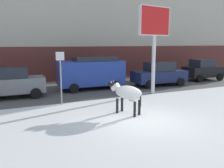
{
  "coord_description": "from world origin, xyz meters",
  "views": [
    {
      "loc": [
        -5.3,
        -8.28,
        3.27
      ],
      "look_at": [
        -0.09,
        3.15,
        1.1
      ],
      "focal_mm": 38.02,
      "sensor_mm": 36.0,
      "label": 1
    }
  ],
  "objects_px": {
    "car_grey_hatchback": "(14,82)",
    "car_black_hatchback": "(203,70)",
    "cow_holstein": "(127,93)",
    "billboard": "(155,26)",
    "car_navy_sedan": "(159,74)",
    "pedestrian_near_billboard": "(117,71)",
    "car_blue_van": "(91,72)",
    "street_sign": "(61,74)"
  },
  "relations": [
    {
      "from": "car_blue_van",
      "to": "car_black_hatchback",
      "type": "distance_m",
      "value": 10.48
    },
    {
      "from": "car_grey_hatchback",
      "to": "street_sign",
      "type": "height_order",
      "value": "street_sign"
    },
    {
      "from": "car_black_hatchback",
      "to": "pedestrian_near_billboard",
      "type": "relative_size",
      "value": 2.05
    },
    {
      "from": "street_sign",
      "to": "cow_holstein",
      "type": "bearing_deg",
      "value": -50.71
    },
    {
      "from": "car_grey_hatchback",
      "to": "car_black_hatchback",
      "type": "xyz_separation_m",
      "value": [
        15.68,
        0.45,
        0.0
      ]
    },
    {
      "from": "car_blue_van",
      "to": "street_sign",
      "type": "height_order",
      "value": "street_sign"
    },
    {
      "from": "pedestrian_near_billboard",
      "to": "car_blue_van",
      "type": "bearing_deg",
      "value": -142.73
    },
    {
      "from": "billboard",
      "to": "car_grey_hatchback",
      "type": "relative_size",
      "value": 1.57
    },
    {
      "from": "car_black_hatchback",
      "to": "street_sign",
      "type": "bearing_deg",
      "value": -166.16
    },
    {
      "from": "car_grey_hatchback",
      "to": "cow_holstein",
      "type": "bearing_deg",
      "value": -51.33
    },
    {
      "from": "billboard",
      "to": "car_navy_sedan",
      "type": "relative_size",
      "value": 1.31
    },
    {
      "from": "car_black_hatchback",
      "to": "car_navy_sedan",
      "type": "bearing_deg",
      "value": -172.56
    },
    {
      "from": "car_blue_van",
      "to": "car_navy_sedan",
      "type": "bearing_deg",
      "value": -9.43
    },
    {
      "from": "car_black_hatchback",
      "to": "street_sign",
      "type": "xyz_separation_m",
      "value": [
        -13.44,
        -3.31,
        0.74
      ]
    },
    {
      "from": "cow_holstein",
      "to": "billboard",
      "type": "relative_size",
      "value": 0.34
    },
    {
      "from": "cow_holstein",
      "to": "car_navy_sedan",
      "type": "bearing_deg",
      "value": 43.97
    },
    {
      "from": "car_blue_van",
      "to": "street_sign",
      "type": "distance_m",
      "value": 4.61
    },
    {
      "from": "car_blue_van",
      "to": "pedestrian_near_billboard",
      "type": "xyz_separation_m",
      "value": [
        3.26,
        2.48,
        -0.36
      ]
    },
    {
      "from": "billboard",
      "to": "pedestrian_near_billboard",
      "type": "height_order",
      "value": "billboard"
    },
    {
      "from": "cow_holstein",
      "to": "billboard",
      "type": "xyz_separation_m",
      "value": [
        3.72,
        3.38,
        3.31
      ]
    },
    {
      "from": "billboard",
      "to": "car_grey_hatchback",
      "type": "bearing_deg",
      "value": 163.71
    },
    {
      "from": "car_black_hatchback",
      "to": "car_blue_van",
      "type": "bearing_deg",
      "value": 178.94
    },
    {
      "from": "cow_holstein",
      "to": "car_navy_sedan",
      "type": "xyz_separation_m",
      "value": [
        5.8,
        5.6,
        -0.09
      ]
    },
    {
      "from": "cow_holstein",
      "to": "street_sign",
      "type": "relative_size",
      "value": 0.66
    },
    {
      "from": "billboard",
      "to": "pedestrian_near_billboard",
      "type": "distance_m",
      "value": 6.55
    },
    {
      "from": "billboard",
      "to": "pedestrian_near_billboard",
      "type": "xyz_separation_m",
      "value": [
        0.08,
        5.58,
        -3.43
      ]
    },
    {
      "from": "car_grey_hatchback",
      "to": "car_blue_van",
      "type": "distance_m",
      "value": 5.25
    },
    {
      "from": "car_black_hatchback",
      "to": "street_sign",
      "type": "distance_m",
      "value": 13.86
    },
    {
      "from": "cow_holstein",
      "to": "car_blue_van",
      "type": "relative_size",
      "value": 0.4
    },
    {
      "from": "billboard",
      "to": "car_blue_van",
      "type": "height_order",
      "value": "billboard"
    },
    {
      "from": "billboard",
      "to": "car_blue_van",
      "type": "distance_m",
      "value": 5.39
    },
    {
      "from": "car_navy_sedan",
      "to": "car_black_hatchback",
      "type": "xyz_separation_m",
      "value": [
        5.21,
        0.68,
        0.02
      ]
    },
    {
      "from": "cow_holstein",
      "to": "car_navy_sedan",
      "type": "relative_size",
      "value": 0.44
    },
    {
      "from": "car_grey_hatchback",
      "to": "car_black_hatchback",
      "type": "bearing_deg",
      "value": 1.65
    },
    {
      "from": "car_blue_van",
      "to": "car_black_hatchback",
      "type": "bearing_deg",
      "value": -1.06
    },
    {
      "from": "car_black_hatchback",
      "to": "pedestrian_near_billboard",
      "type": "xyz_separation_m",
      "value": [
        -7.21,
        2.68,
        -0.05
      ]
    },
    {
      "from": "car_grey_hatchback",
      "to": "street_sign",
      "type": "relative_size",
      "value": 1.26
    },
    {
      "from": "car_black_hatchback",
      "to": "pedestrian_near_billboard",
      "type": "bearing_deg",
      "value": 159.65
    },
    {
      "from": "cow_holstein",
      "to": "pedestrian_near_billboard",
      "type": "height_order",
      "value": "pedestrian_near_billboard"
    },
    {
      "from": "street_sign",
      "to": "billboard",
      "type": "bearing_deg",
      "value": 3.83
    },
    {
      "from": "cow_holstein",
      "to": "pedestrian_near_billboard",
      "type": "relative_size",
      "value": 1.08
    },
    {
      "from": "billboard",
      "to": "cow_holstein",
      "type": "bearing_deg",
      "value": -137.75
    }
  ]
}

